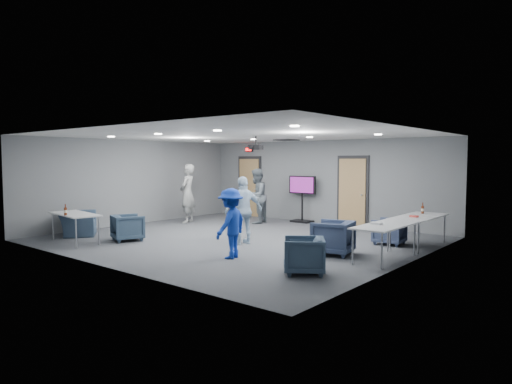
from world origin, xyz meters
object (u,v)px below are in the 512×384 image
Objects in this scene: table_right_a at (419,218)px; projector at (256,147)px; person_b at (257,196)px; chair_front_a at (128,227)px; person_d at (231,223)px; chair_right_c at (304,255)px; chair_front_b at (78,224)px; table_front_left at (75,215)px; person_c at (244,210)px; bottle_right at (423,210)px; chair_right_a at (389,231)px; bottle_front at (65,211)px; tv_stand at (302,196)px; chair_right_b at (333,237)px; person_a at (188,194)px; table_right_b at (385,227)px.

table_right_a is 5.11× the size of projector.
person_b is 4.62m from chair_front_a.
chair_right_c is (1.92, -0.12, -0.40)m from person_d.
person_d reaches higher than chair_front_b.
person_d reaches higher than table_front_left.
person_c is 6.01× the size of bottle_right.
person_b is 2.43× the size of chair_right_c.
person_b reaches higher than chair_right_a.
bottle_front is at bearing -26.14° from person_b.
person_c is 4.23m from table_front_left.
table_right_a is 1.27× the size of tv_stand.
chair_right_b is at bearing 34.14° from table_front_left.
tv_stand is (-3.43, 3.92, 0.50)m from chair_right_b.
person_d is at bearing -138.80° from chair_front_b.
chair_right_a is 7.86m from bottle_front.
chair_right_c is 0.38× the size of table_right_a.
person_a reaches higher than table_front_left.
bottle_right is 0.18× the size of tv_stand.
person_b is 5.22m from chair_right_b.
chair_right_a is 1.05m from bottle_right.
table_right_a is at bearing 38.67° from bottle_front.
chair_front_b is 1.17m from table_front_left.
table_front_left is 6.51× the size of bottle_front.
person_b is at bearing -158.24° from person_d.
person_a is 7.46m from chair_right_c.
projector reaches higher than chair_right_c.
person_b is 5.41m from bottle_right.
bottle_front is at bearing -112.09° from chair_right_c.
person_b is at bearing 79.46° from bottle_front.
bottle_front is 0.18× the size of tv_stand.
bottle_front is (-6.61, -3.39, 0.14)m from table_right_b.
projector reaches higher than bottle_front.
chair_right_b is 3.49m from projector.
person_c reaches higher than tv_stand.
bottle_front is at bearing -23.51° from person_c.
table_right_a is 1.06× the size of table_right_b.
table_front_left is at bearing 119.75° from bottle_front.
table_front_left is (-0.78, -1.00, 0.35)m from chair_front_a.
chair_front_a reaches higher than chair_right_c.
bottle_right is (2.46, 4.36, 0.10)m from person_d.
tv_stand is at bearing -140.65° from person_c.
tv_stand is (1.50, 5.75, 0.54)m from chair_front_a.
bottle_front reaches higher than table_right_a.
chair_right_a is 0.38× the size of table_right_b.
table_right_b is (5.51, -2.51, -0.20)m from person_b.
table_right_a is (1.10, 2.13, 0.31)m from chair_right_b.
chair_front_a is 2.67× the size of bottle_right.
person_b is 5.47m from chair_front_b.
chair_front_b is 0.56× the size of table_front_left.
table_front_left is (-3.39, -2.53, -0.15)m from person_c.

